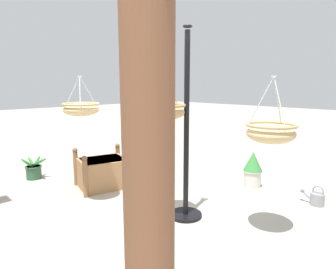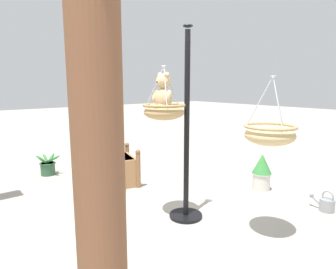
# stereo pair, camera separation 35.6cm
# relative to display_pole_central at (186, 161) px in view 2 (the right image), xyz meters

# --- Properties ---
(ground_plane) EXTENTS (40.00, 40.00, 0.00)m
(ground_plane) POSITION_rel_display_pole_central_xyz_m (0.14, 0.15, -0.77)
(ground_plane) COLOR #A8A093
(display_pole_central) EXTENTS (0.44, 0.44, 2.46)m
(display_pole_central) POSITION_rel_display_pole_central_xyz_m (0.00, 0.00, 0.00)
(display_pole_central) COLOR black
(display_pole_central) RESTS_ON ground
(hanging_basket_with_teddy) EXTENTS (0.53, 0.53, 0.67)m
(hanging_basket_with_teddy) POSITION_rel_display_pole_central_xyz_m (0.15, 0.25, 0.66)
(hanging_basket_with_teddy) COLOR tan
(teddy_bear) EXTENTS (0.32, 0.29, 0.47)m
(teddy_bear) POSITION_rel_display_pole_central_xyz_m (0.15, 0.27, 0.87)
(teddy_bear) COLOR tan
(hanging_basket_left_high) EXTENTS (0.56, 0.56, 0.75)m
(hanging_basket_left_high) POSITION_rel_display_pole_central_xyz_m (-0.98, -0.32, 0.46)
(hanging_basket_left_high) COLOR tan
(hanging_basket_right_low) EXTENTS (0.53, 0.53, 0.57)m
(hanging_basket_right_low) POSITION_rel_display_pole_central_xyz_m (1.37, 0.73, 0.65)
(hanging_basket_right_low) COLOR tan
(greenhouse_pillar_right) EXTENTS (0.46, 0.46, 2.99)m
(greenhouse_pillar_right) POSITION_rel_display_pole_central_xyz_m (-1.50, 1.94, 0.68)
(greenhouse_pillar_right) COLOR brown
(greenhouse_pillar_right) RESTS_ON ground
(wooden_planter_box) EXTENTS (0.92, 1.01, 0.67)m
(wooden_planter_box) POSITION_rel_display_pole_central_xyz_m (1.78, 0.15, -0.50)
(wooden_planter_box) COLOR #9E7047
(wooden_planter_box) RESTS_ON ground
(potted_plant_bushy_green) EXTENTS (0.51, 0.44, 0.41)m
(potted_plant_bushy_green) POSITION_rel_display_pole_central_xyz_m (3.09, 0.84, -0.60)
(potted_plant_bushy_green) COLOR #2D5638
(potted_plant_bushy_green) RESTS_ON ground
(potted_plant_small_succulent) EXTENTS (0.32, 0.32, 0.62)m
(potted_plant_small_succulent) POSITION_rel_display_pole_central_xyz_m (-0.03, -1.71, -0.45)
(potted_plant_small_succulent) COLOR beige
(potted_plant_small_succulent) RESTS_ON ground
(watering_can) EXTENTS (0.35, 0.20, 0.30)m
(watering_can) POSITION_rel_display_pole_central_xyz_m (-1.10, -1.66, -0.67)
(watering_can) COLOR gray
(watering_can) RESTS_ON ground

